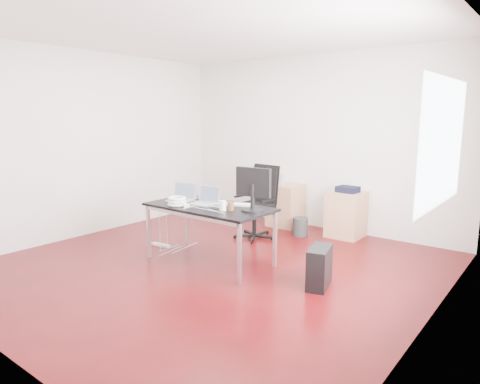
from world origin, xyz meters
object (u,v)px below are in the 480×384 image
Objects in this scene: office_chair at (259,198)px; desk at (209,210)px; pc_tower at (319,267)px; filing_cabinet_left at (286,205)px; filing_cabinet_right at (346,214)px.

desk is at bearing -74.70° from office_chair.
office_chair is 2.40× the size of pc_tower.
office_chair is at bearing 129.12° from pc_tower.
filing_cabinet_left is at bearing 95.71° from desk.
office_chair is 0.88m from filing_cabinet_left.
filing_cabinet_right is (0.86, 2.15, -0.33)m from desk.
pc_tower is (1.64, -1.17, -0.39)m from office_chair.
pc_tower is (0.60, -2.01, -0.13)m from filing_cabinet_right.
desk is 3.56× the size of pc_tower.
pc_tower is at bearing -73.37° from filing_cabinet_right.
filing_cabinet_left is (-0.04, 0.84, -0.26)m from office_chair.
office_chair is 1.54× the size of filing_cabinet_right.
office_chair is at bearing -141.15° from filing_cabinet_right.
pc_tower is (1.68, -2.01, -0.13)m from filing_cabinet_left.
pc_tower is at bearing -50.10° from filing_cabinet_left.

